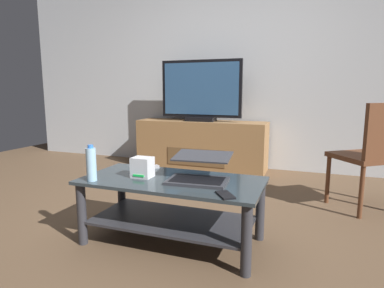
{
  "coord_description": "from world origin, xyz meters",
  "views": [
    {
      "loc": [
        0.92,
        -2.09,
        0.99
      ],
      "look_at": [
        0.03,
        0.28,
        0.58
      ],
      "focal_mm": 30.55,
      "sensor_mm": 36.0,
      "label": 1
    }
  ],
  "objects_px": {
    "coffee_table": "(172,199)",
    "tv_remote": "(148,168)",
    "laptop": "(200,170)",
    "router_box": "(142,167)",
    "water_bottle_near": "(91,164)",
    "media_cabinet": "(201,145)",
    "television": "(201,92)",
    "cell_phone": "(225,195)",
    "dining_chair": "(373,151)"
  },
  "relations": [
    {
      "from": "coffee_table",
      "to": "router_box",
      "type": "xyz_separation_m",
      "value": [
        -0.2,
        -0.02,
        0.2
      ]
    },
    {
      "from": "dining_chair",
      "to": "media_cabinet",
      "type": "bearing_deg",
      "value": 151.94
    },
    {
      "from": "dining_chair",
      "to": "cell_phone",
      "type": "distance_m",
      "value": 1.57
    },
    {
      "from": "dining_chair",
      "to": "tv_remote",
      "type": "xyz_separation_m",
      "value": [
        -1.58,
        -0.89,
        -0.07
      ]
    },
    {
      "from": "laptop",
      "to": "coffee_table",
      "type": "bearing_deg",
      "value": -165.9
    },
    {
      "from": "media_cabinet",
      "to": "tv_remote",
      "type": "relative_size",
      "value": 10.31
    },
    {
      "from": "dining_chair",
      "to": "tv_remote",
      "type": "relative_size",
      "value": 5.63
    },
    {
      "from": "television",
      "to": "cell_phone",
      "type": "relative_size",
      "value": 7.38
    },
    {
      "from": "water_bottle_near",
      "to": "television",
      "type": "bearing_deg",
      "value": 90.89
    },
    {
      "from": "media_cabinet",
      "to": "dining_chair",
      "type": "relative_size",
      "value": 1.83
    },
    {
      "from": "router_box",
      "to": "tv_remote",
      "type": "bearing_deg",
      "value": 108.75
    },
    {
      "from": "laptop",
      "to": "tv_remote",
      "type": "bearing_deg",
      "value": 161.45
    },
    {
      "from": "router_box",
      "to": "cell_phone",
      "type": "xyz_separation_m",
      "value": [
        0.61,
        -0.18,
        -0.06
      ]
    },
    {
      "from": "coffee_table",
      "to": "tv_remote",
      "type": "distance_m",
      "value": 0.37
    },
    {
      "from": "coffee_table",
      "to": "water_bottle_near",
      "type": "relative_size",
      "value": 5.07
    },
    {
      "from": "router_box",
      "to": "laptop",
      "type": "bearing_deg",
      "value": 10.0
    },
    {
      "from": "media_cabinet",
      "to": "television",
      "type": "bearing_deg",
      "value": -90.0
    },
    {
      "from": "television",
      "to": "laptop",
      "type": "height_order",
      "value": "television"
    },
    {
      "from": "laptop",
      "to": "dining_chair",
      "type": "bearing_deg",
      "value": 42.61
    },
    {
      "from": "dining_chair",
      "to": "cell_phone",
      "type": "relative_size",
      "value": 6.43
    },
    {
      "from": "television",
      "to": "cell_phone",
      "type": "xyz_separation_m",
      "value": [
        0.9,
        -2.22,
        -0.54
      ]
    },
    {
      "from": "laptop",
      "to": "router_box",
      "type": "relative_size",
      "value": 3.09
    },
    {
      "from": "television",
      "to": "water_bottle_near",
      "type": "xyz_separation_m",
      "value": [
        0.03,
        -2.22,
        -0.44
      ]
    },
    {
      "from": "media_cabinet",
      "to": "tv_remote",
      "type": "bearing_deg",
      "value": -83.16
    },
    {
      "from": "water_bottle_near",
      "to": "router_box",
      "type": "bearing_deg",
      "value": 35.7
    },
    {
      "from": "laptop",
      "to": "water_bottle_near",
      "type": "xyz_separation_m",
      "value": [
        -0.64,
        -0.25,
        0.05
      ]
    },
    {
      "from": "television",
      "to": "tv_remote",
      "type": "xyz_separation_m",
      "value": [
        0.22,
        -1.82,
        -0.54
      ]
    },
    {
      "from": "coffee_table",
      "to": "television",
      "type": "height_order",
      "value": "television"
    },
    {
      "from": "coffee_table",
      "to": "water_bottle_near",
      "type": "height_order",
      "value": "water_bottle_near"
    },
    {
      "from": "media_cabinet",
      "to": "cell_phone",
      "type": "distance_m",
      "value": 2.42
    },
    {
      "from": "dining_chair",
      "to": "cell_phone",
      "type": "bearing_deg",
      "value": -124.71
    },
    {
      "from": "coffee_table",
      "to": "media_cabinet",
      "type": "relative_size",
      "value": 0.71
    },
    {
      "from": "coffee_table",
      "to": "media_cabinet",
      "type": "xyz_separation_m",
      "value": [
        -0.5,
        2.04,
        0.01
      ]
    },
    {
      "from": "laptop",
      "to": "tv_remote",
      "type": "xyz_separation_m",
      "value": [
        -0.45,
        0.15,
        -0.05
      ]
    },
    {
      "from": "television",
      "to": "router_box",
      "type": "xyz_separation_m",
      "value": [
        0.29,
        -2.04,
        -0.48
      ]
    },
    {
      "from": "water_bottle_near",
      "to": "tv_remote",
      "type": "bearing_deg",
      "value": 65.24
    },
    {
      "from": "coffee_table",
      "to": "media_cabinet",
      "type": "bearing_deg",
      "value": 103.68
    },
    {
      "from": "coffee_table",
      "to": "laptop",
      "type": "bearing_deg",
      "value": 14.1
    },
    {
      "from": "television",
      "to": "water_bottle_near",
      "type": "distance_m",
      "value": 2.27
    },
    {
      "from": "dining_chair",
      "to": "router_box",
      "type": "xyz_separation_m",
      "value": [
        -1.5,
        -1.1,
        -0.01
      ]
    },
    {
      "from": "cell_phone",
      "to": "dining_chair",
      "type": "bearing_deg",
      "value": 19.97
    },
    {
      "from": "laptop",
      "to": "cell_phone",
      "type": "bearing_deg",
      "value": -46.89
    },
    {
      "from": "media_cabinet",
      "to": "television",
      "type": "relative_size",
      "value": 1.6
    },
    {
      "from": "coffee_table",
      "to": "media_cabinet",
      "type": "distance_m",
      "value": 2.1
    },
    {
      "from": "television",
      "to": "tv_remote",
      "type": "bearing_deg",
      "value": -83.08
    },
    {
      "from": "water_bottle_near",
      "to": "cell_phone",
      "type": "relative_size",
      "value": 1.64
    },
    {
      "from": "television",
      "to": "cell_phone",
      "type": "bearing_deg",
      "value": -67.85
    },
    {
      "from": "laptop",
      "to": "water_bottle_near",
      "type": "height_order",
      "value": "water_bottle_near"
    },
    {
      "from": "tv_remote",
      "to": "laptop",
      "type": "bearing_deg",
      "value": 18.81
    },
    {
      "from": "dining_chair",
      "to": "water_bottle_near",
      "type": "relative_size",
      "value": 3.91
    }
  ]
}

